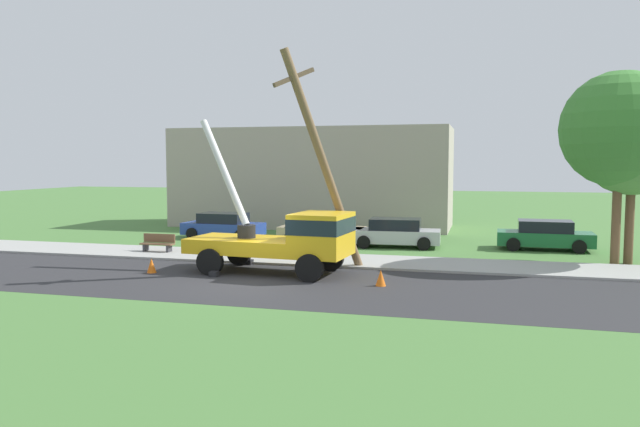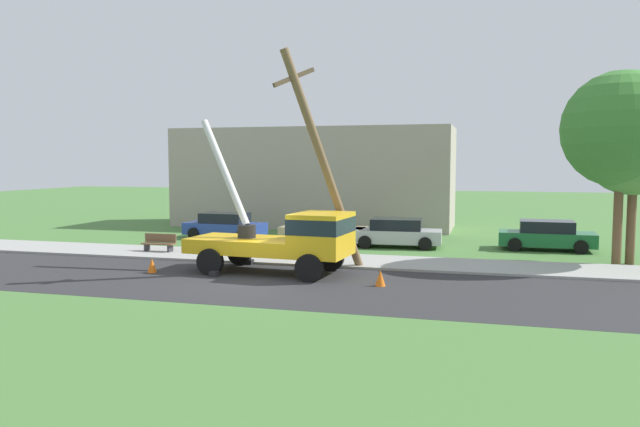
% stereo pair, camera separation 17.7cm
% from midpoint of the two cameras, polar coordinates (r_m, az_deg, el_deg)
% --- Properties ---
extents(ground_plane, '(120.00, 120.00, 0.00)m').
position_cam_midpoint_polar(ground_plane, '(33.13, 0.96, -2.51)').
color(ground_plane, '#477538').
extents(road_asphalt, '(80.00, 7.08, 0.01)m').
position_cam_midpoint_polar(road_asphalt, '(21.83, -6.77, -6.36)').
color(road_asphalt, '#2B2B2D').
rests_on(road_asphalt, ground).
extents(sidewalk_strip, '(80.00, 3.34, 0.10)m').
position_cam_midpoint_polar(sidewalk_strip, '(26.65, -2.60, -4.19)').
color(sidewalk_strip, '#9E9E99').
rests_on(sidewalk_strip, ground).
extents(utility_truck, '(6.74, 3.25, 5.98)m').
position_cam_midpoint_polar(utility_truck, '(23.07, -3.08, -2.19)').
color(utility_truck, gold).
rests_on(utility_truck, ground).
extents(leaning_utility_pole, '(2.86, 3.22, 8.42)m').
position_cam_midpoint_polar(leaning_utility_pole, '(23.33, 0.01, 5.01)').
color(leaning_utility_pole, brown).
rests_on(leaning_utility_pole, ground).
extents(traffic_cone_ahead, '(0.36, 0.36, 0.56)m').
position_cam_midpoint_polar(traffic_cone_ahead, '(21.06, 5.44, -5.99)').
color(traffic_cone_ahead, orange).
rests_on(traffic_cone_ahead, ground).
extents(traffic_cone_behind, '(0.36, 0.36, 0.56)m').
position_cam_midpoint_polar(traffic_cone_behind, '(24.32, -15.62, -4.69)').
color(traffic_cone_behind, orange).
rests_on(traffic_cone_behind, ground).
extents(parked_sedan_blue, '(4.48, 2.15, 1.42)m').
position_cam_midpoint_polar(parked_sedan_blue, '(34.27, -9.14, -1.12)').
color(parked_sedan_blue, '#263F99').
rests_on(parked_sedan_blue, ground).
extents(parked_sedan_tan, '(4.41, 2.04, 1.42)m').
position_cam_midpoint_polar(parked_sedan_tan, '(31.78, 0.02, -1.52)').
color(parked_sedan_tan, tan).
rests_on(parked_sedan_tan, ground).
extents(parked_sedan_silver, '(4.49, 2.17, 1.42)m').
position_cam_midpoint_polar(parked_sedan_silver, '(30.66, 6.86, -1.79)').
color(parked_sedan_silver, '#B7B7BF').
rests_on(parked_sedan_silver, ground).
extents(parked_sedan_green, '(4.44, 2.09, 1.42)m').
position_cam_midpoint_polar(parked_sedan_green, '(31.35, 20.05, -1.90)').
color(parked_sedan_green, '#1E6638').
rests_on(parked_sedan_green, ground).
extents(park_bench, '(1.60, 0.45, 0.90)m').
position_cam_midpoint_polar(park_bench, '(29.33, -15.02, -2.71)').
color(park_bench, brown).
rests_on(park_bench, ground).
extents(roadside_tree_near, '(4.25, 4.25, 7.11)m').
position_cam_midpoint_polar(roadside_tree_near, '(28.19, 26.95, 5.80)').
color(roadside_tree_near, brown).
rests_on(roadside_tree_near, ground).
extents(roadside_tree_far, '(4.73, 4.73, 7.92)m').
position_cam_midpoint_polar(roadside_tree_far, '(27.81, 25.98, 7.03)').
color(roadside_tree_far, brown).
rests_on(roadside_tree_far, ground).
extents(lowrise_building_backdrop, '(18.00, 6.00, 6.40)m').
position_cam_midpoint_polar(lowrise_building_backdrop, '(40.45, -0.89, 3.37)').
color(lowrise_building_backdrop, '#A5998C').
rests_on(lowrise_building_backdrop, ground).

